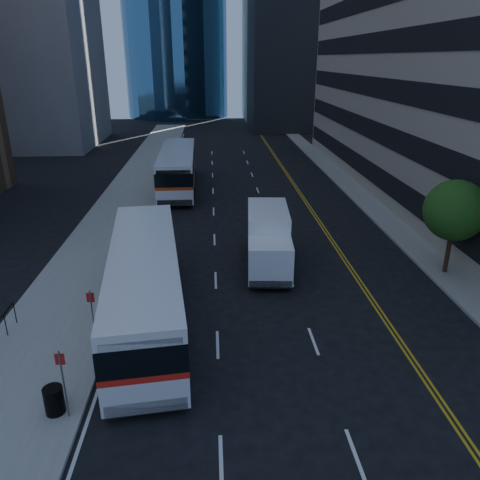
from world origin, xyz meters
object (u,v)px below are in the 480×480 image
Objects in this scene: trash_can at (54,400)px; bus_front at (145,283)px; street_tree at (455,211)px; bus_rear at (178,168)px; box_truck at (268,239)px.

bus_front is at bearing 69.07° from trash_can.
bus_front reaches higher than trash_can.
street_tree is 20.61m from trash_can.
bus_front is (-15.60, -3.83, -1.80)m from street_tree.
bus_rear is 14.12× the size of trash_can.
bus_front is at bearing -166.22° from street_tree.
street_tree is at bearing 28.69° from trash_can.
street_tree is 16.16m from bus_front.
street_tree reaches higher than bus_rear.
bus_rear is 18.45m from box_truck.
bus_front is 14.00× the size of trash_can.
box_truck is at bearing 170.11° from street_tree.
trash_can is at bearing -121.82° from box_truck.
box_truck is (-9.52, 1.66, -1.99)m from street_tree.
bus_front reaches higher than box_truck.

